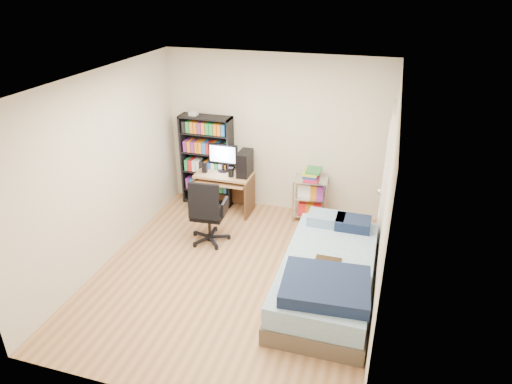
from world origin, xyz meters
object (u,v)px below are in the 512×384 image
(media_shelf, at_px, (207,160))
(office_chair, at_px, (208,223))
(computer_desk, at_px, (230,177))
(bed, at_px, (327,275))

(media_shelf, xyz_separation_m, office_chair, (0.48, -1.19, -0.46))
(office_chair, bearing_deg, media_shelf, 107.38)
(computer_desk, relative_size, bed, 0.51)
(media_shelf, distance_m, computer_desk, 0.52)
(office_chair, distance_m, bed, 1.94)
(office_chair, bearing_deg, bed, -26.01)
(bed, bearing_deg, media_shelf, 140.47)
(media_shelf, relative_size, office_chair, 1.59)
(media_shelf, height_order, bed, media_shelf)
(computer_desk, relative_size, office_chair, 1.13)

